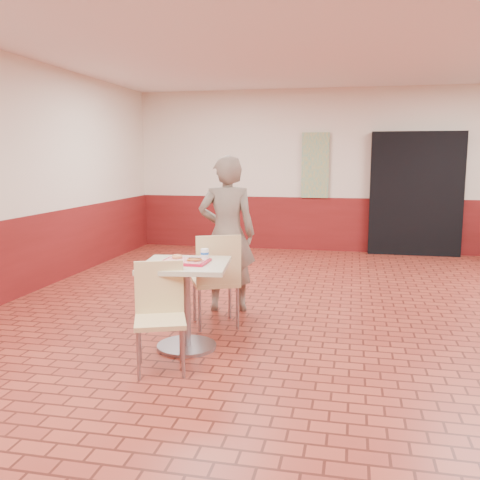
% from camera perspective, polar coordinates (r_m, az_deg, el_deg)
% --- Properties ---
extents(room_shell, '(8.01, 10.01, 3.01)m').
position_cam_1_polar(room_shell, '(5.12, 10.76, 5.87)').
color(room_shell, maroon).
rests_on(room_shell, ground).
extents(wainscot_band, '(8.00, 10.00, 1.00)m').
position_cam_1_polar(wainscot_band, '(5.26, 10.45, -5.06)').
color(wainscot_band, '#5F1212').
rests_on(wainscot_band, ground).
extents(corridor_doorway, '(1.60, 0.22, 2.20)m').
position_cam_1_polar(corridor_doorway, '(10.07, 18.24, 4.69)').
color(corridor_doorway, black).
rests_on(corridor_doorway, ground).
extents(promo_poster, '(0.50, 0.03, 1.20)m').
position_cam_1_polar(promo_poster, '(10.08, 8.03, 7.89)').
color(promo_poster, gray).
rests_on(promo_poster, wainscot_band).
extents(main_table, '(0.76, 0.76, 0.80)m').
position_cam_1_polar(main_table, '(4.93, -5.80, -5.43)').
color(main_table, beige).
rests_on(main_table, ground).
extents(chair_main_front, '(0.53, 0.53, 0.89)m').
position_cam_1_polar(chair_main_front, '(4.52, -8.55, -7.39)').
color(chair_main_front, '#E0C786').
rests_on(chair_main_front, ground).
extents(chair_main_back, '(0.60, 0.60, 0.98)m').
position_cam_1_polar(chair_main_back, '(5.49, -2.51, -3.83)').
color(chair_main_back, '#D7BB81').
rests_on(chair_main_back, ground).
extents(customer, '(0.72, 0.55, 1.77)m').
position_cam_1_polar(customer, '(6.07, -1.38, 0.64)').
color(customer, '#74685A').
rests_on(customer, ground).
extents(serving_tray, '(0.41, 0.32, 0.03)m').
position_cam_1_polar(serving_tray, '(4.87, -5.85, -2.29)').
color(serving_tray, '#B70D2C').
rests_on(serving_tray, main_table).
extents(ring_donut, '(0.11, 0.11, 0.03)m').
position_cam_1_polar(ring_donut, '(4.96, -6.72, -1.77)').
color(ring_donut, '#D4854D').
rests_on(ring_donut, serving_tray).
extents(long_john_donut, '(0.14, 0.07, 0.04)m').
position_cam_1_polar(long_john_donut, '(4.80, -4.86, -2.04)').
color(long_john_donut, '#CA7C3B').
rests_on(long_john_donut, serving_tray).
extents(paper_cup, '(0.07, 0.07, 0.09)m').
position_cam_1_polar(paper_cup, '(4.90, -3.79, -1.47)').
color(paper_cup, white).
rests_on(paper_cup, serving_tray).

